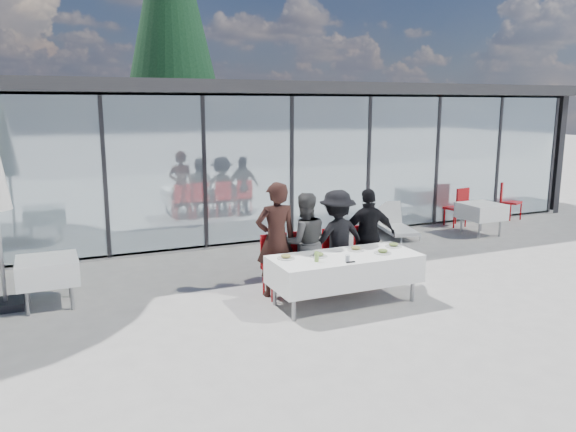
% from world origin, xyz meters
% --- Properties ---
extents(ground, '(90.00, 90.00, 0.00)m').
position_xyz_m(ground, '(0.00, 0.00, 0.00)').
color(ground, '#9C9994').
rests_on(ground, ground).
extents(pavilion, '(14.80, 8.80, 3.44)m').
position_xyz_m(pavilion, '(2.00, 8.16, 2.15)').
color(pavilion, gray).
rests_on(pavilion, ground).
extents(treeline, '(62.50, 2.00, 4.40)m').
position_xyz_m(treeline, '(-2.00, 28.00, 2.20)').
color(treeline, '#133912').
rests_on(treeline, ground).
extents(dining_table, '(2.26, 0.96, 0.75)m').
position_xyz_m(dining_table, '(0.14, 0.04, 0.54)').
color(dining_table, white).
rests_on(dining_table, ground).
extents(diner_a, '(0.69, 0.69, 1.81)m').
position_xyz_m(diner_a, '(-0.67, 0.80, 0.91)').
color(diner_a, '#321A16').
rests_on(diner_a, ground).
extents(diner_chair_a, '(0.44, 0.44, 0.97)m').
position_xyz_m(diner_chair_a, '(-0.67, 0.79, 0.54)').
color(diner_chair_a, '#AD0B0F').
rests_on(diner_chair_a, ground).
extents(diner_b, '(0.90, 0.90, 1.61)m').
position_xyz_m(diner_b, '(-0.18, 0.80, 0.81)').
color(diner_b, '#434343').
rests_on(diner_b, ground).
extents(diner_chair_b, '(0.44, 0.44, 0.97)m').
position_xyz_m(diner_chair_b, '(-0.18, 0.79, 0.54)').
color(diner_chair_b, '#AD0B0F').
rests_on(diner_chair_b, ground).
extents(diner_c, '(1.09, 1.09, 1.62)m').
position_xyz_m(diner_c, '(0.42, 0.80, 0.81)').
color(diner_c, black).
rests_on(diner_c, ground).
extents(diner_chair_c, '(0.44, 0.44, 0.97)m').
position_xyz_m(diner_chair_c, '(0.42, 0.79, 0.54)').
color(diner_chair_c, '#AD0B0F').
rests_on(diner_chair_c, ground).
extents(diner_d, '(1.12, 1.12, 1.61)m').
position_xyz_m(diner_d, '(1.02, 0.80, 0.80)').
color(diner_d, black).
rests_on(diner_d, ground).
extents(diner_chair_d, '(0.44, 0.44, 0.97)m').
position_xyz_m(diner_chair_d, '(1.02, 0.79, 0.54)').
color(diner_chair_d, '#AD0B0F').
rests_on(diner_chair_d, ground).
extents(plate_a, '(0.26, 0.26, 0.07)m').
position_xyz_m(plate_a, '(-0.74, 0.23, 0.78)').
color(plate_a, silver).
rests_on(plate_a, dining_table).
extents(plate_b, '(0.26, 0.26, 0.07)m').
position_xyz_m(plate_b, '(-0.25, 0.14, 0.78)').
color(plate_b, silver).
rests_on(plate_b, dining_table).
extents(plate_c, '(0.26, 0.26, 0.07)m').
position_xyz_m(plate_c, '(0.44, 0.24, 0.78)').
color(plate_c, silver).
rests_on(plate_c, dining_table).
extents(plate_d, '(0.26, 0.26, 0.07)m').
position_xyz_m(plate_d, '(1.11, 0.18, 0.78)').
color(plate_d, silver).
rests_on(plate_d, dining_table).
extents(plate_extra, '(0.26, 0.26, 0.07)m').
position_xyz_m(plate_extra, '(0.73, -0.08, 0.78)').
color(plate_extra, silver).
rests_on(plate_extra, dining_table).
extents(juice_bottle, '(0.06, 0.06, 0.15)m').
position_xyz_m(juice_bottle, '(-0.40, -0.09, 0.82)').
color(juice_bottle, '#8CB94D').
rests_on(juice_bottle, dining_table).
extents(drinking_glasses, '(0.07, 0.07, 0.10)m').
position_xyz_m(drinking_glasses, '(0.00, -0.27, 0.80)').
color(drinking_glasses, silver).
rests_on(drinking_glasses, dining_table).
extents(folded_eyeglasses, '(0.14, 0.03, 0.01)m').
position_xyz_m(folded_eyeglasses, '(0.02, -0.33, 0.76)').
color(folded_eyeglasses, black).
rests_on(folded_eyeglasses, dining_table).
extents(spare_table_left, '(0.86, 0.86, 0.74)m').
position_xyz_m(spare_table_left, '(-3.97, 1.69, 0.55)').
color(spare_table_left, white).
rests_on(spare_table_left, ground).
extents(spare_table_right, '(0.86, 0.86, 0.74)m').
position_xyz_m(spare_table_right, '(5.28, 2.78, 0.55)').
color(spare_table_right, white).
rests_on(spare_table_right, ground).
extents(spare_chair_a, '(0.58, 0.58, 0.97)m').
position_xyz_m(spare_chair_a, '(7.27, 3.97, 0.54)').
color(spare_chair_a, '#AD0B0F').
rests_on(spare_chair_a, ground).
extents(spare_chair_b, '(0.51, 0.51, 0.97)m').
position_xyz_m(spare_chair_b, '(5.41, 3.70, 0.54)').
color(spare_chair_b, '#AD0B0F').
rests_on(spare_chair_b, ground).
extents(lounger, '(0.89, 1.43, 0.72)m').
position_xyz_m(lounger, '(3.43, 3.56, 0.26)').
color(lounger, silver).
rests_on(lounger, ground).
extents(conifer_tree, '(4.00, 4.00, 10.50)m').
position_xyz_m(conifer_tree, '(0.50, 13.00, 5.99)').
color(conifer_tree, '#382316').
rests_on(conifer_tree, ground).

